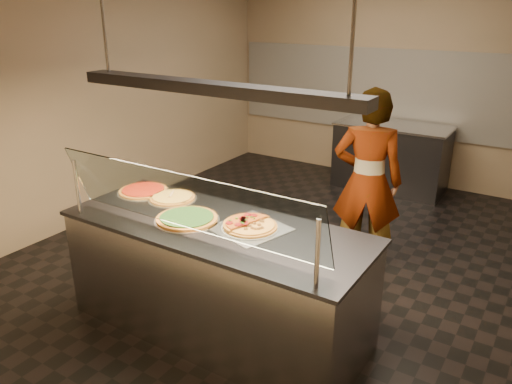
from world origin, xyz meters
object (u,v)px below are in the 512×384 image
Objects in this scene: sneeze_guard at (184,202)px; half_pizza_sausage at (261,228)px; pizza_tomato at (144,190)px; serving_counter at (217,278)px; worker at (367,182)px; perforated_tray at (250,228)px; prep_table at (391,157)px; pizza_spatula at (175,196)px; heat_lamp_housing at (211,88)px; pizza_spinach at (187,218)px; half_pizza_pepperoni at (240,221)px; pizza_cheese at (173,197)px.

half_pizza_sausage is at bearing 50.45° from sneeze_guard.
serving_counter is at bearing -12.98° from pizza_tomato.
sneeze_guard is 2.07m from worker.
sneeze_guard is 0.58m from perforated_tray.
half_pizza_sausage reaches higher than prep_table.
half_pizza_sausage is 0.96m from pizza_spatula.
perforated_tray is 0.87m from pizza_spatula.
perforated_tray is 0.26× the size of heat_lamp_housing.
heat_lamp_housing reaches higher than pizza_spinach.
perforated_tray is 1.05m from heat_lamp_housing.
half_pizza_pepperoni is 0.87× the size of pizza_spinach.
half_pizza_sausage is at bearing -8.53° from pizza_spatula.
perforated_tray is 3.95m from prep_table.
serving_counter is 1.11× the size of sneeze_guard.
pizza_tomato reaches higher than serving_counter.
half_pizza_pepperoni is at bearing 26.99° from heat_lamp_housing.
pizza_tomato is 2.08m from worker.
half_pizza_sausage is 0.99m from pizza_cheese.
worker is at bearing 73.18° from sneeze_guard.
perforated_tray reaches higher than prep_table.
half_pizza_sausage is 0.87× the size of pizza_spinach.
pizza_cheese is at bearing 171.75° from half_pizza_sausage.
serving_counter is at bearing -166.44° from half_pizza_sausage.
heat_lamp_housing reaches higher than worker.
pizza_spinach reaches higher than serving_counter.
half_pizza_pepperoni is 0.80m from pizza_cheese.
pizza_spinach reaches higher than pizza_cheese.
half_pizza_pepperoni reaches higher than serving_counter.
serving_counter is 4.00m from prep_table.
perforated_tray is 2.30× the size of pizza_spatula.
perforated_tray is at bearing -87.26° from prep_table.
sneeze_guard is 5.28× the size of pizza_cheese.
pizza_tomato is (-0.72, 0.27, -0.00)m from pizza_spinach.
half_pizza_pepperoni is 0.97× the size of pizza_tomato.
half_pizza_sausage is 0.97× the size of pizza_tomato.
heat_lamp_housing is (0.95, -0.22, 1.01)m from pizza_tomato.
pizza_spatula is 3.86m from prep_table.
heat_lamp_housing is (0.00, 0.00, 1.48)m from serving_counter.
pizza_cheese is (-0.62, 0.57, -0.28)m from sneeze_guard.
worker is (0.24, 1.53, -0.06)m from half_pizza_sausage.
half_pizza_pepperoni is (0.17, 0.08, 0.50)m from serving_counter.
pizza_spatula is 1.83m from worker.
sneeze_guard is 1.41× the size of prep_table.
heat_lamp_housing reaches higher than perforated_tray.
serving_counter is 1.56× the size of prep_table.
pizza_spatula is at bearing 4.04° from pizza_cheese.
worker reaches higher than prep_table.
sneeze_guard is at bearing -51.71° from pizza_spinach.
sneeze_guard reaches higher than half_pizza_pepperoni.
prep_table is at bearing 92.74° from perforated_tray.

